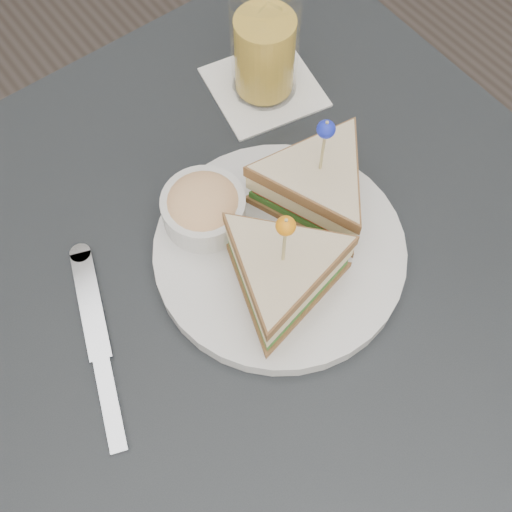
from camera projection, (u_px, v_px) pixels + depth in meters
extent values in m
plane|color=#3F3833|center=(255.00, 435.00, 1.35)|extent=(3.50, 3.50, 0.00)
cube|color=black|center=(254.00, 295.00, 0.70)|extent=(0.80, 0.80, 0.03)
cylinder|color=black|center=(289.00, 142.00, 1.26)|extent=(0.04, 0.04, 0.72)
cylinder|color=silver|center=(279.00, 253.00, 0.70)|extent=(0.35, 0.35, 0.02)
cylinder|color=silver|center=(280.00, 248.00, 0.69)|extent=(0.35, 0.35, 0.01)
cylinder|color=tan|center=(284.00, 244.00, 0.58)|extent=(0.00, 0.00, 0.09)
sphere|color=orange|center=(286.00, 226.00, 0.55)|extent=(0.02, 0.02, 0.02)
cylinder|color=tan|center=(323.00, 150.00, 0.62)|extent=(0.00, 0.00, 0.09)
sphere|color=#1724AE|center=(326.00, 129.00, 0.60)|extent=(0.02, 0.02, 0.02)
cylinder|color=silver|center=(204.00, 210.00, 0.69)|extent=(0.12, 0.12, 0.04)
ellipsoid|color=#E0B772|center=(203.00, 204.00, 0.68)|extent=(0.10, 0.10, 0.04)
cube|color=silver|center=(109.00, 400.00, 0.63)|extent=(0.05, 0.10, 0.01)
cube|color=silver|center=(90.00, 304.00, 0.67)|extent=(0.07, 0.13, 0.00)
cylinder|color=silver|center=(80.00, 253.00, 0.70)|extent=(0.03, 0.03, 0.00)
cube|color=white|center=(264.00, 87.00, 0.81)|extent=(0.15, 0.15, 0.00)
cylinder|color=gold|center=(264.00, 54.00, 0.76)|extent=(0.09, 0.09, 0.10)
cylinder|color=white|center=(265.00, 38.00, 0.74)|extent=(0.10, 0.10, 0.16)
cube|color=white|center=(270.00, 16.00, 0.73)|extent=(0.02, 0.02, 0.02)
cube|color=white|center=(257.00, 34.00, 0.72)|extent=(0.03, 0.03, 0.02)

